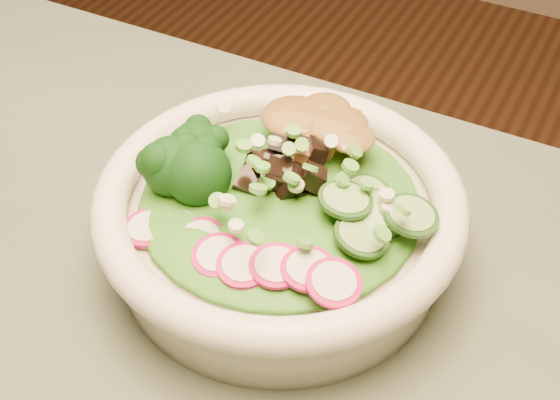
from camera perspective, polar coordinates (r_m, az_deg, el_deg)
The scene contains 9 objects.
salad_bowl at distance 0.52m, azimuth -0.00°, elevation -1.50°, with size 0.24×0.24×0.07m.
lettuce_bed at distance 0.50m, azimuth -0.00°, elevation 0.08°, with size 0.18×0.18×0.02m, color #2C6B16.
broccoli_florets at distance 0.51m, azimuth -6.02°, elevation 2.59°, with size 0.07×0.06×0.04m, color black, non-canonical shape.
radish_slices at distance 0.46m, azimuth -2.32°, elevation -4.48°, with size 0.10×0.04×0.02m, color #AA0D4D, non-canonical shape.
cucumber_slices at distance 0.48m, azimuth 6.47°, elevation -0.80°, with size 0.06×0.06×0.03m, color #8EC26B, non-canonical shape.
mushroom_heap at distance 0.50m, azimuth 0.44°, elevation 1.88°, with size 0.06×0.06×0.04m, color black, non-canonical shape.
tofu_cubes at distance 0.54m, azimuth 2.30°, elevation 4.73°, with size 0.08×0.05×0.03m, color #A27236, non-canonical shape.
peanut_sauce at distance 0.53m, azimuth 2.34°, elevation 5.72°, with size 0.06×0.05×0.01m, color brown.
scallion_garnish at distance 0.49m, azimuth -0.00°, elevation 1.89°, with size 0.17×0.17×0.02m, color #5AA93B, non-canonical shape.
Camera 1 is at (0.39, -0.13, 1.15)m, focal length 50.00 mm.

